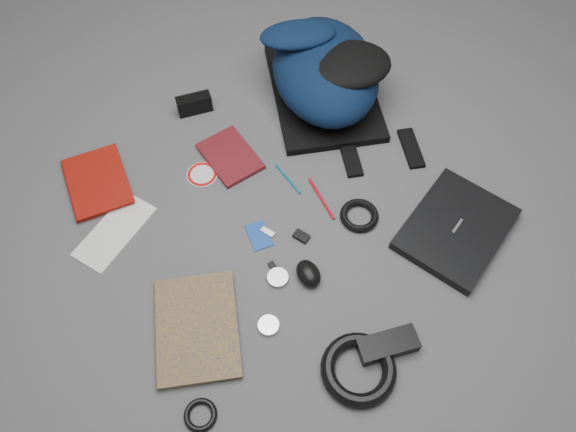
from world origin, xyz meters
TOP-DOWN VIEW (x-y plane):
  - ground at (0.00, 0.00)m, footprint 4.00×4.00m
  - backpack at (0.37, 0.33)m, footprint 0.53×0.60m
  - laptop at (0.36, -0.29)m, footprint 0.37×0.33m
  - textbook_red at (-0.48, 0.43)m, footprint 0.21×0.26m
  - comic_book at (-0.46, -0.09)m, footprint 0.31×0.34m
  - envelope at (-0.42, 0.24)m, footprint 0.27×0.20m
  - dvd_case at (-0.02, 0.28)m, footprint 0.14×0.19m
  - compact_camera at (-0.02, 0.50)m, footprint 0.12×0.07m
  - sticker_disc at (-0.12, 0.27)m, footprint 0.11×0.11m
  - pen_teal at (0.08, 0.12)m, footprint 0.01×0.13m
  - pen_red at (0.12, 0.00)m, footprint 0.03×0.15m
  - id_badge at (-0.10, 0.00)m, footprint 0.07×0.10m
  - usb_black at (-0.12, -0.11)m, footprint 0.02×0.05m
  - usb_silver at (-0.07, -0.00)m, footprint 0.03×0.04m
  - key_fob at (-0.00, -0.07)m, footprint 0.04×0.05m
  - mouse at (-0.06, -0.18)m, footprint 0.07×0.09m
  - headphone_left at (-0.22, -0.23)m, footprint 0.06×0.06m
  - headphone_right at (-0.13, -0.14)m, footprint 0.06×0.06m
  - cable_coil at (0.17, -0.11)m, footprint 0.13×0.13m
  - power_brick at (-0.00, -0.44)m, footprint 0.16×0.11m
  - power_cord_coil at (-0.10, -0.45)m, footprint 0.24×0.24m
  - earbud_coil at (-0.47, -0.33)m, footprint 0.08×0.08m

SIDE VIEW (x-z plane):
  - ground at x=0.00m, z-range 0.00..0.00m
  - sticker_disc at x=-0.12m, z-range 0.00..0.00m
  - id_badge at x=-0.10m, z-range 0.00..0.00m
  - envelope at x=-0.42m, z-range 0.00..0.00m
  - pen_teal at x=0.08m, z-range 0.00..0.01m
  - usb_silver at x=-0.07m, z-range 0.00..0.01m
  - usb_black at x=-0.12m, z-range 0.00..0.01m
  - pen_red at x=0.12m, z-range 0.00..0.01m
  - headphone_left at x=-0.22m, z-range 0.00..0.01m
  - key_fob at x=0.00m, z-range 0.00..0.01m
  - headphone_right at x=-0.13m, z-range 0.00..0.01m
  - earbud_coil at x=-0.47m, z-range 0.00..0.01m
  - dvd_case at x=-0.02m, z-range 0.00..0.01m
  - cable_coil at x=0.17m, z-range 0.00..0.02m
  - comic_book at x=-0.46m, z-range 0.00..0.02m
  - textbook_red at x=-0.48m, z-range 0.00..0.02m
  - laptop at x=0.36m, z-range 0.00..0.03m
  - power_cord_coil at x=-0.10m, z-range 0.00..0.04m
  - power_brick at x=0.00m, z-range 0.00..0.04m
  - mouse at x=-0.06m, z-range 0.00..0.04m
  - compact_camera at x=-0.02m, z-range 0.00..0.06m
  - backpack at x=0.37m, z-range 0.00..0.21m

